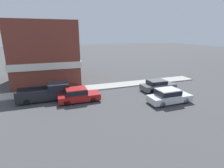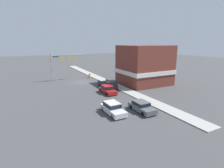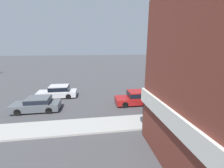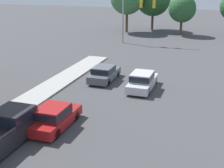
{
  "view_description": "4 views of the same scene",
  "coord_description": "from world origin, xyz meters",
  "px_view_note": "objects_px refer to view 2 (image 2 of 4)",
  "views": [
    {
      "loc": [
        16.51,
        8.83,
        7.2
      ],
      "look_at": [
        -1.37,
        15.21,
        1.66
      ],
      "focal_mm": 28.0,
      "sensor_mm": 36.0,
      "label": 1
    },
    {
      "loc": [
        12.54,
        40.31,
        9.56
      ],
      "look_at": [
        -0.56,
        15.17,
        2.75
      ],
      "focal_mm": 28.0,
      "sensor_mm": 36.0,
      "label": 2
    },
    {
      "loc": [
        -16.73,
        16.39,
        6.24
      ],
      "look_at": [
        0.61,
        13.77,
        1.86
      ],
      "focal_mm": 24.0,
      "sensor_mm": 36.0,
      "label": 3
    },
    {
      "loc": [
        7.75,
        -4.76,
        9.12
      ],
      "look_at": [
        0.9,
        15.63,
        1.87
      ],
      "focal_mm": 50.0,
      "sensor_mm": 36.0,
      "label": 4
    }
  ],
  "objects_px": {
    "car_lead": "(108,89)",
    "pickup_truck_parked": "(109,85)",
    "car_second_ahead": "(142,106)",
    "car_oncoming": "(113,108)",
    "construction_barrel": "(90,76)"
  },
  "relations": [
    {
      "from": "car_lead",
      "to": "car_oncoming",
      "type": "xyz_separation_m",
      "value": [
        3.67,
        9.07,
        0.02
      ]
    },
    {
      "from": "car_oncoming",
      "to": "pickup_truck_parked",
      "type": "bearing_deg",
      "value": 66.02
    },
    {
      "from": "pickup_truck_parked",
      "to": "construction_barrel",
      "type": "height_order",
      "value": "pickup_truck_parked"
    },
    {
      "from": "car_second_ahead",
      "to": "car_oncoming",
      "type": "bearing_deg",
      "value": -17.49
    },
    {
      "from": "pickup_truck_parked",
      "to": "construction_barrel",
      "type": "xyz_separation_m",
      "value": [
        -0.65,
        -13.11,
        -0.34
      ]
    },
    {
      "from": "car_second_ahead",
      "to": "construction_barrel",
      "type": "height_order",
      "value": "car_second_ahead"
    },
    {
      "from": "car_lead",
      "to": "car_second_ahead",
      "type": "xyz_separation_m",
      "value": [
        -0.3,
        10.32,
        -0.04
      ]
    },
    {
      "from": "car_second_ahead",
      "to": "car_oncoming",
      "type": "xyz_separation_m",
      "value": [
        3.97,
        -1.25,
        0.06
      ]
    },
    {
      "from": "car_lead",
      "to": "car_oncoming",
      "type": "bearing_deg",
      "value": 67.96
    },
    {
      "from": "car_lead",
      "to": "pickup_truck_parked",
      "type": "xyz_separation_m",
      "value": [
        -1.66,
        -2.91,
        0.12
      ]
    },
    {
      "from": "car_oncoming",
      "to": "construction_barrel",
      "type": "height_order",
      "value": "car_oncoming"
    },
    {
      "from": "car_lead",
      "to": "construction_barrel",
      "type": "distance_m",
      "value": 16.19
    },
    {
      "from": "car_oncoming",
      "to": "pickup_truck_parked",
      "type": "distance_m",
      "value": 13.11
    },
    {
      "from": "car_second_ahead",
      "to": "car_lead",
      "type": "bearing_deg",
      "value": -88.31
    },
    {
      "from": "car_second_ahead",
      "to": "car_oncoming",
      "type": "distance_m",
      "value": 4.17
    }
  ]
}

